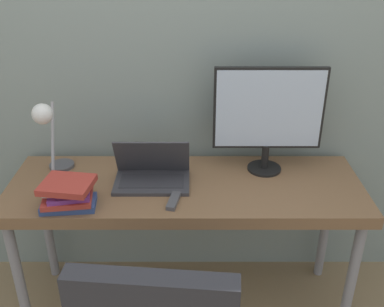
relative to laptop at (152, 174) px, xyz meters
The scene contains 8 objects.
wall_back 0.61m from the laptop, 64.58° to the left, with size 8.00×0.05×2.60m.
desk 0.20m from the laptop, ahead, with size 1.72×0.58×0.77m.
laptop is the anchor object (origin of this frame).
monitor 0.64m from the laptop, 12.98° to the left, with size 0.54×0.17×0.54m.
desk_lamp 0.54m from the laptop, behind, with size 0.13×0.27×0.41m.
book_stack 0.41m from the laptop, 149.91° to the right, with size 0.25×0.23×0.13m.
tv_remote 0.22m from the laptop, 58.96° to the right, with size 0.07×0.14×0.02m.
game_controller 0.36m from the laptop, 150.91° to the right, with size 0.15×0.10×0.04m.
Camera 1 is at (0.03, -1.59, 1.90)m, focal length 42.00 mm.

